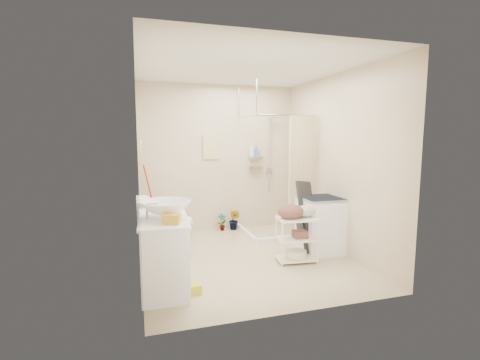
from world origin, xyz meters
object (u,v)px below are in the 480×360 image
at_px(toilet, 166,224).
at_px(washing_machine, 320,225).
at_px(vanity, 164,254).
at_px(laundry_rack, 297,235).

distance_m(toilet, washing_machine, 2.28).
bearing_deg(vanity, washing_machine, 18.29).
bearing_deg(toilet, laundry_rack, -120.07).
relative_size(toilet, laundry_rack, 1.14).
relative_size(washing_machine, laundry_rack, 1.11).
bearing_deg(toilet, vanity, 174.22).
xyz_separation_m(washing_machine, laundry_rack, (-0.52, -0.28, -0.04)).
bearing_deg(laundry_rack, washing_machine, 34.42).
xyz_separation_m(toilet, laundry_rack, (1.66, -0.94, -0.05)).
xyz_separation_m(vanity, laundry_rack, (1.78, 0.37, -0.04)).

